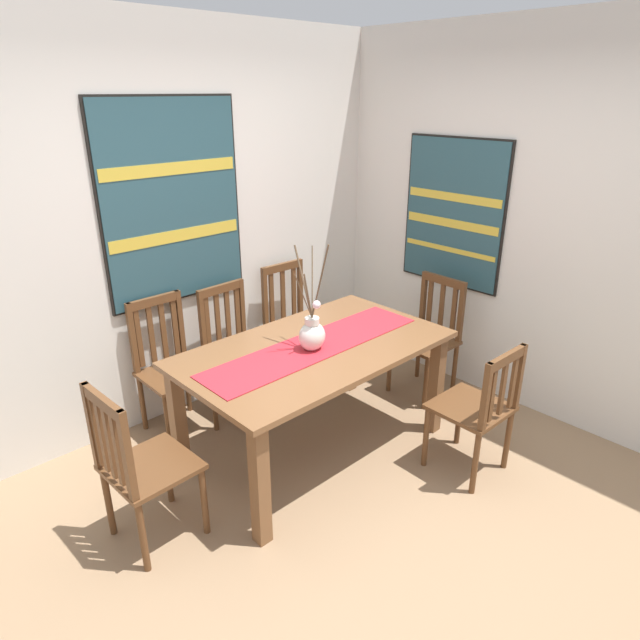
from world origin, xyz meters
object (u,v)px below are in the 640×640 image
at_px(centerpiece_vase, 312,333).
at_px(painting_on_back_wall, 173,203).
at_px(chair_3, 293,324).
at_px(chair_5, 429,336).
at_px(chair_0, 478,408).
at_px(chair_2, 139,464).
at_px(chair_1, 235,347).
at_px(painting_on_side_wall, 454,213).
at_px(dining_table, 315,362).
at_px(chair_4, 170,365).

distance_m(centerpiece_vase, painting_on_back_wall, 1.32).
xyz_separation_m(chair_3, chair_5, (0.63, -0.88, -0.01)).
bearing_deg(chair_0, chair_2, 153.85).
distance_m(chair_1, chair_5, 1.49).
bearing_deg(chair_5, painting_on_side_wall, 16.26).
bearing_deg(chair_1, painting_on_side_wall, -25.90).
height_order(dining_table, painting_on_side_wall, painting_on_side_wall).
xyz_separation_m(chair_1, chair_3, (0.59, 0.03, 0.00)).
bearing_deg(centerpiece_vase, painting_on_side_wall, 3.76).
height_order(chair_1, chair_2, same).
bearing_deg(chair_5, chair_4, 152.06).
xyz_separation_m(dining_table, chair_3, (0.56, 0.86, -0.17)).
bearing_deg(chair_2, chair_0, -26.15).
distance_m(chair_0, painting_on_side_wall, 1.61).
bearing_deg(chair_0, chair_5, 52.81).
bearing_deg(chair_3, centerpiece_vase, -124.55).
bearing_deg(chair_2, chair_4, 52.59).
bearing_deg(dining_table, painting_on_side_wall, 2.79).
xyz_separation_m(chair_5, painting_on_back_wall, (-1.47, 1.11, 1.07)).
relative_size(centerpiece_vase, chair_0, 0.79).
relative_size(chair_2, painting_on_back_wall, 0.69).
distance_m(dining_table, chair_0, 1.04).
height_order(chair_4, chair_5, chair_4).
bearing_deg(chair_4, chair_2, -127.41).
height_order(chair_0, chair_2, chair_2).
height_order(chair_4, painting_on_side_wall, painting_on_side_wall).
relative_size(chair_4, chair_5, 1.03).
bearing_deg(chair_3, chair_4, 178.27).
bearing_deg(centerpiece_vase, painting_on_back_wall, 101.73).
relative_size(chair_3, painting_on_side_wall, 0.86).
relative_size(chair_0, chair_5, 0.94).
bearing_deg(chair_5, dining_table, 178.84).
height_order(dining_table, chair_5, chair_5).
height_order(chair_0, painting_on_back_wall, painting_on_back_wall).
height_order(chair_1, chair_4, chair_4).
bearing_deg(dining_table, chair_1, 92.09).
bearing_deg(chair_0, painting_on_back_wall, 113.55).
distance_m(centerpiece_vase, chair_2, 1.22).
relative_size(centerpiece_vase, chair_5, 0.75).
xyz_separation_m(chair_2, painting_on_back_wall, (0.92, 1.07, 1.05)).
bearing_deg(chair_0, chair_1, 109.53).
xyz_separation_m(dining_table, chair_2, (-1.20, 0.02, -0.16)).
distance_m(chair_0, chair_5, 1.03).
relative_size(centerpiece_vase, chair_4, 0.72).
bearing_deg(painting_on_back_wall, chair_0, -66.45).
distance_m(chair_2, chair_3, 1.95).
height_order(chair_1, painting_on_back_wall, painting_on_back_wall).
bearing_deg(chair_1, chair_2, -145.19).
bearing_deg(centerpiece_vase, chair_2, 177.63).
bearing_deg(chair_4, dining_table, -59.08).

